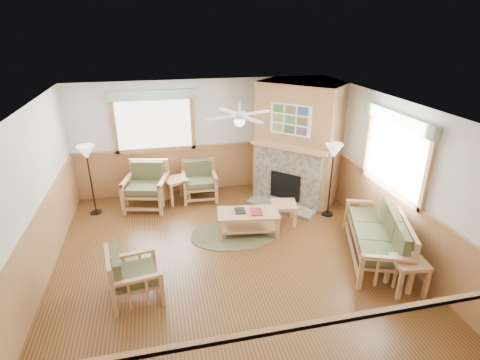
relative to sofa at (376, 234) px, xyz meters
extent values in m
cube|color=#583518|center=(-2.55, 0.60, -0.46)|extent=(6.00, 6.00, 0.01)
cube|color=white|center=(-2.55, 0.60, 2.24)|extent=(6.00, 6.00, 0.01)
cube|color=silver|center=(-2.55, 3.60, 0.89)|extent=(6.00, 0.02, 2.70)
cube|color=silver|center=(-2.55, -2.40, 0.89)|extent=(6.00, 0.02, 2.70)
cube|color=silver|center=(-5.55, 0.60, 0.89)|extent=(0.02, 6.00, 2.70)
cube|color=silver|center=(0.45, 0.60, 0.89)|extent=(0.02, 6.00, 2.70)
cylinder|color=brown|center=(-2.26, 1.27, -0.45)|extent=(2.31, 2.31, 0.01)
cube|color=maroon|center=(-1.85, 1.20, 0.05)|extent=(0.26, 0.33, 0.03)
cube|color=black|center=(-2.15, 1.32, 0.04)|extent=(0.22, 0.28, 0.03)
camera|label=1|loc=(-3.57, -5.00, 3.46)|focal=28.00mm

